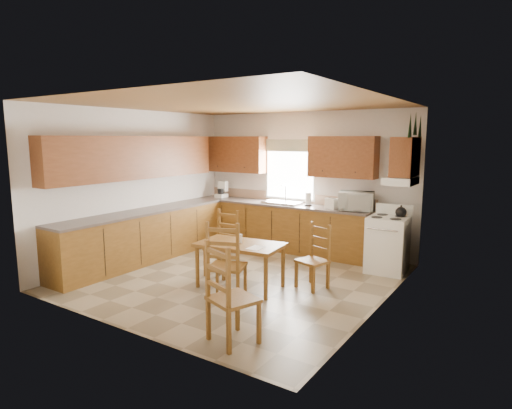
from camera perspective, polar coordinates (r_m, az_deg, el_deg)
The scene contains 35 objects.
floor at distance 6.90m, azimuth -2.45°, elevation -9.70°, with size 4.50×4.50×0.00m, color #847659.
ceiling at distance 6.56m, azimuth -2.60°, elevation 13.27°, with size 4.50×4.50×0.00m, color brown.
wall_left at distance 8.11m, azimuth -15.53°, elevation 2.55°, with size 4.50×4.50×0.00m, color silver.
wall_right at distance 5.59m, azimuth 16.51°, elevation -0.17°, with size 4.50×4.50×0.00m, color silver.
wall_back at distance 8.51m, azimuth 6.39°, elevation 3.09°, with size 4.50×4.50×0.00m, color silver.
wall_front at distance 4.97m, azimuth -17.89°, elevation -1.33°, with size 4.50×4.50×0.00m, color silver.
lower_cab_back at distance 8.56m, azimuth 3.14°, elevation -2.99°, with size 3.75×0.60×0.88m, color brown.
lower_cab_left at distance 7.94m, azimuth -14.65°, elevation -4.21°, with size 0.60×3.60×0.88m, color brown.
counter_back at distance 8.48m, azimuth 3.16°, elevation 0.05°, with size 3.75×0.63×0.04m, color #554843.
counter_left at distance 7.85m, azimuth -14.78°, elevation -0.94°, with size 0.63×3.60×0.04m, color #554843.
backsplash at distance 8.71m, azimuth 4.13°, elevation 1.01°, with size 3.75×0.01×0.18m, color #9E7B5E.
upper_cab_back_left at distance 9.14m, azimuth -2.76°, elevation 6.70°, with size 1.41×0.33×0.75m, color brown.
upper_cab_back_right at distance 7.97m, azimuth 11.48°, elevation 6.23°, with size 1.25×0.33×0.75m, color brown.
upper_cab_left at distance 7.85m, azimuth -15.71°, elevation 6.05°, with size 0.33×3.60×0.75m, color brown.
upper_cab_stove at distance 7.17m, azimuth 19.27°, elevation 6.01°, with size 0.33×0.62×0.62m, color brown.
range_hood at distance 7.21m, azimuth 18.73°, elevation 3.02°, with size 0.44×0.62×0.12m, color white.
window_frame at distance 8.60m, azimuth 4.54°, elevation 4.52°, with size 1.13×0.02×1.18m, color white.
window_pane at distance 8.60m, azimuth 4.52°, elevation 4.52°, with size 1.05×0.01×1.10m, color white.
window_valance at distance 8.56m, azimuth 4.48°, elevation 7.85°, with size 1.19×0.01×0.24m, color #495B35.
sink_basin at distance 8.44m, azimuth 3.61°, elevation 0.28°, with size 0.75×0.45×0.04m, color silver.
pine_decal_a at distance 6.83m, azimuth 19.88°, elevation 9.90°, with size 0.22×0.22×0.36m, color #163516.
pine_decal_b at distance 7.14m, azimuth 20.51°, elevation 10.12°, with size 0.22×0.22×0.36m, color #163516.
pine_decal_c at distance 7.45m, azimuth 21.05°, elevation 9.70°, with size 0.22×0.22×0.36m, color #163516.
stove at distance 7.39m, azimuth 17.13°, elevation -5.18°, with size 0.61×0.63×0.90m, color white.
coffeemaker at distance 9.31m, azimuth -4.66°, elevation 2.12°, with size 0.22×0.27×0.38m, color white.
paper_towel at distance 8.18m, azimuth 6.99°, elevation 0.70°, with size 0.11×0.11×0.25m, color white.
toaster at distance 7.91m, azimuth 10.09°, elevation 0.13°, with size 0.23×0.15×0.19m, color white.
microwave at distance 7.79m, azimuth 13.21°, elevation 0.45°, with size 0.56×0.40×0.33m, color white.
dining_table at distance 6.39m, azimuth -2.12°, elevation -8.08°, with size 1.24×0.71×0.67m, color brown.
chair_near_left at distance 5.81m, azimuth -3.88°, elevation -7.54°, with size 0.47×0.44×1.11m, color brown.
chair_near_right at distance 4.67m, azimuth -3.07°, elevation -11.65°, with size 0.47×0.44×1.11m, color brown.
chair_far_left at distance 6.88m, azimuth -4.66°, elevation -5.25°, with size 0.44×0.42×1.04m, color brown.
chair_far_right at distance 6.36m, azimuth 7.54°, elevation -6.93°, with size 0.40×0.38×0.94m, color brown.
table_paper at distance 6.04m, azimuth 0.00°, elevation -5.79°, with size 0.19×0.26×0.00m, color white.
table_card at distance 6.32m, azimuth -2.17°, elevation -4.53°, with size 0.10×0.02×0.13m, color white.
Camera 1 is at (3.83, -5.30, 2.19)m, focal length 30.00 mm.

